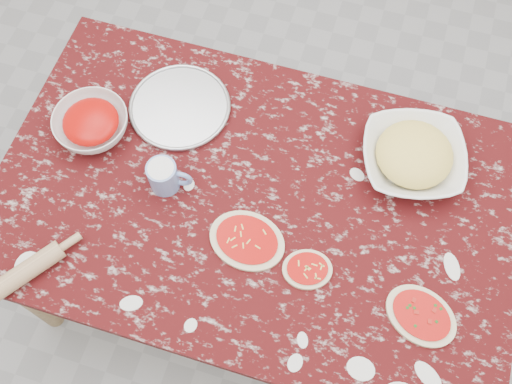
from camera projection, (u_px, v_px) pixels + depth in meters
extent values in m
plane|color=gray|center=(256.00, 273.00, 2.47)|extent=(4.00, 4.00, 0.00)
cube|color=#38090B|center=(256.00, 202.00, 1.81)|extent=(1.60, 1.00, 0.04)
cube|color=#9A8557|center=(256.00, 209.00, 1.86)|extent=(1.50, 0.90, 0.08)
cylinder|color=#9A8557|center=(25.00, 295.00, 2.07)|extent=(0.07, 0.07, 0.71)
cylinder|color=#9A8557|center=(118.00, 102.00, 2.41)|extent=(0.07, 0.07, 0.71)
cylinder|color=#9A8557|center=(470.00, 196.00, 2.23)|extent=(0.07, 0.07, 0.71)
cylinder|color=#B2B2B7|center=(180.00, 107.00, 1.92)|extent=(0.36, 0.36, 0.01)
imported|color=white|center=(92.00, 124.00, 1.86)|extent=(0.28, 0.28, 0.07)
imported|color=white|center=(413.00, 158.00, 1.81)|extent=(0.38, 0.38, 0.08)
cylinder|color=#6E89C9|center=(163.00, 176.00, 1.76)|extent=(0.09, 0.09, 0.11)
torus|color=#6E89C9|center=(181.00, 179.00, 1.76)|extent=(0.08, 0.03, 0.07)
cylinder|color=silver|center=(161.00, 171.00, 1.73)|extent=(0.07, 0.07, 0.01)
ellipsoid|color=beige|center=(247.00, 241.00, 1.73)|extent=(0.25, 0.21, 0.01)
ellipsoid|color=red|center=(247.00, 240.00, 1.72)|extent=(0.21, 0.17, 0.00)
ellipsoid|color=beige|center=(307.00, 270.00, 1.69)|extent=(0.17, 0.16, 0.01)
ellipsoid|color=red|center=(307.00, 269.00, 1.68)|extent=(0.14, 0.13, 0.00)
ellipsoid|color=beige|center=(421.00, 316.00, 1.63)|extent=(0.25, 0.22, 0.01)
ellipsoid|color=red|center=(422.00, 315.00, 1.63)|extent=(0.20, 0.18, 0.00)
cylinder|color=tan|center=(17.00, 277.00, 1.66)|extent=(0.21, 0.26, 0.06)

